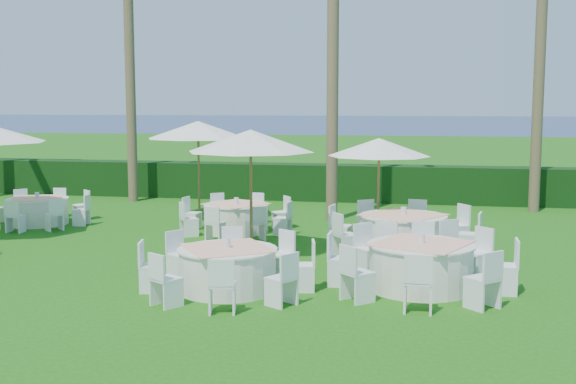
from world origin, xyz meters
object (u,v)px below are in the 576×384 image
Objects in this scene: banquet_table_f at (403,232)px; umbrella_d at (379,147)px; banquet_table_b at (228,268)px; banquet_table_e at (236,217)px; umbrella_c at (198,130)px; umbrella_b at (251,141)px; banquet_table_c at (421,265)px; banquet_table_d at (38,210)px.

umbrella_d is (-0.63, 1.16, 1.78)m from banquet_table_f.
banquet_table_e is (-1.32, 5.57, -0.02)m from banquet_table_b.
banquet_table_f reaches higher than banquet_table_b.
umbrella_d is at bearing 65.88° from banquet_table_b.
umbrella_c is at bearing 149.65° from banquet_table_f.
banquet_table_f is 1.15× the size of umbrella_c.
banquet_table_f is 1.22× the size of umbrella_b.
banquet_table_e is (-4.61, 4.83, -0.05)m from banquet_table_c.
umbrella_b reaches higher than banquet_table_d.
umbrella_d reaches higher than banquet_table_d.
banquet_table_f is (-0.40, 3.15, 0.00)m from banquet_table_c.
banquet_table_b reaches higher than banquet_table_e.
umbrella_b is 0.95× the size of umbrella_c.
banquet_table_f is (2.89, 3.89, 0.03)m from banquet_table_b.
banquet_table_d is at bearing 157.04° from umbrella_b.
umbrella_b is 3.33m from umbrella_d.
banquet_table_e is at bearing 158.23° from banquet_table_f.
banquet_table_b is 5.82m from umbrella_d.
umbrella_d is (9.12, -0.65, 1.84)m from banquet_table_d.
banquet_table_c is at bearing -26.06° from banquet_table_d.
banquet_table_c is 1.14× the size of umbrella_c.
banquet_table_b is 1.25× the size of umbrella_d.
banquet_table_f is at bearing 16.92° from umbrella_b.
banquet_table_c is 1.34× the size of umbrella_d.
umbrella_d is at bearing -4.11° from banquet_table_d.
umbrella_d is (5.09, -2.19, -0.29)m from umbrella_c.
umbrella_b is at bearing -59.53° from umbrella_c.
umbrella_c is at bearing 20.82° from banquet_table_d.
banquet_table_f is 6.94m from umbrella_c.
umbrella_d is (-1.03, 4.31, 1.79)m from banquet_table_c.
umbrella_c is (-5.72, 3.35, 2.07)m from banquet_table_f.
umbrella_c is (-1.51, 1.67, 2.12)m from banquet_table_e.
banquet_table_d is 0.98× the size of banquet_table_e.
umbrella_d is (2.55, 2.13, -0.23)m from umbrella_b.
banquet_table_b is at bearing -39.75° from banquet_table_d.
banquet_table_f is 3.89m from umbrella_b.
banquet_table_c is 0.98× the size of banquet_table_f.
umbrella_b reaches higher than banquet_table_b.
banquet_table_b is 0.92× the size of banquet_table_f.
banquet_table_d is 9.32m from umbrella_d.
banquet_table_d is 5.54m from banquet_table_e.
banquet_table_c is at bearing -76.59° from umbrella_d.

